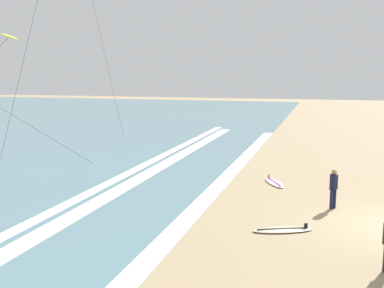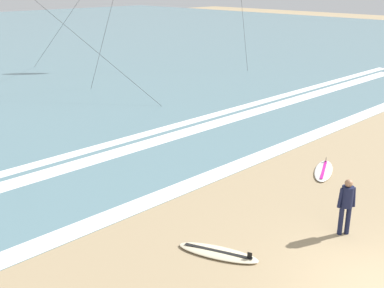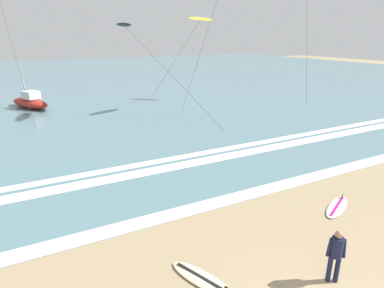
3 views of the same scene
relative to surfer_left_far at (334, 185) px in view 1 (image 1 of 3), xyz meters
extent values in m
cube|color=white|center=(-0.86, 5.20, -0.94)|extent=(46.01, 0.79, 0.01)
cube|color=white|center=(0.13, 9.43, -0.94)|extent=(46.67, 0.87, 0.01)
cube|color=white|center=(0.04, 10.50, -0.94)|extent=(50.19, 0.60, 0.01)
cylinder|color=#141938|center=(0.08, -0.06, -0.55)|extent=(0.13, 0.13, 0.82)
cylinder|color=#141938|center=(-0.08, 0.06, -0.55)|extent=(0.13, 0.13, 0.82)
cylinder|color=#141938|center=(0.00, 0.00, 0.15)|extent=(0.32, 0.32, 0.58)
cylinder|color=#141938|center=(0.15, -0.11, 0.13)|extent=(0.16, 0.15, 0.56)
cylinder|color=#141938|center=(-0.15, 0.11, 0.13)|extent=(0.16, 0.15, 0.56)
sphere|color=#9E7051|center=(0.00, 0.00, 0.54)|extent=(0.21, 0.21, 0.21)
ellipsoid|color=beige|center=(-3.17, 1.68, -0.91)|extent=(1.37, 2.17, 0.09)
cube|color=black|center=(-3.17, 1.68, -0.86)|extent=(0.79, 1.68, 0.01)
cube|color=black|center=(-2.86, 0.93, -0.79)|extent=(0.06, 0.12, 0.16)
ellipsoid|color=silver|center=(3.48, 2.68, -0.91)|extent=(2.15, 1.45, 0.09)
cube|color=#BF198C|center=(3.48, 2.68, -0.86)|extent=(1.65, 0.86, 0.01)
cube|color=black|center=(4.22, 3.03, -0.79)|extent=(0.12, 0.07, 0.16)
cylinder|color=#333333|center=(18.01, 19.30, 6.30)|extent=(2.50, 4.51, 14.53)
cylinder|color=#333333|center=(7.50, 19.03, 7.42)|extent=(5.05, 2.05, 16.77)
ellipsoid|color=yellow|center=(7.11, 20.48, 6.78)|extent=(3.23, 2.03, 0.43)
camera|label=1|loc=(-17.94, 0.54, 4.37)|focal=41.36mm
camera|label=2|loc=(-10.85, -5.24, 5.60)|focal=44.36mm
camera|label=3|loc=(-6.76, -4.64, 5.50)|focal=30.13mm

